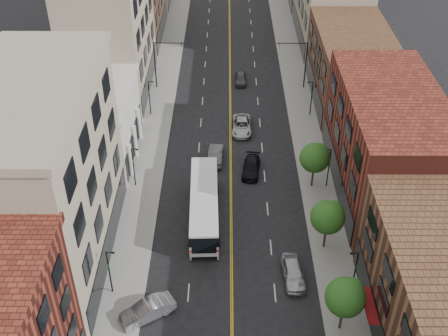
{
  "coord_description": "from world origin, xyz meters",
  "views": [
    {
      "loc": [
        -0.53,
        -27.05,
        39.86
      ],
      "look_at": [
        -0.78,
        20.72,
        5.0
      ],
      "focal_mm": 45.0,
      "sensor_mm": 36.0,
      "label": 1
    }
  ],
  "objects_px": {
    "car_lane_behind": "(215,155)",
    "car_lane_b": "(242,126)",
    "car_lane_a": "(251,167)",
    "car_lane_c": "(241,78)",
    "city_bus": "(204,204)",
    "car_parked_far": "(293,273)",
    "car_angle_b": "(148,310)"
  },
  "relations": [
    {
      "from": "car_lane_a",
      "to": "car_lane_c",
      "type": "relative_size",
      "value": 1.15
    },
    {
      "from": "car_lane_behind",
      "to": "car_lane_b",
      "type": "bearing_deg",
      "value": -114.02
    },
    {
      "from": "city_bus",
      "to": "car_lane_b",
      "type": "height_order",
      "value": "city_bus"
    },
    {
      "from": "car_lane_a",
      "to": "car_lane_b",
      "type": "height_order",
      "value": "car_lane_b"
    },
    {
      "from": "car_lane_behind",
      "to": "car_lane_c",
      "type": "distance_m",
      "value": 20.77
    },
    {
      "from": "car_parked_far",
      "to": "car_lane_b",
      "type": "height_order",
      "value": "car_parked_far"
    },
    {
      "from": "car_lane_a",
      "to": "car_lane_b",
      "type": "distance_m",
      "value": 9.32
    },
    {
      "from": "car_angle_b",
      "to": "car_parked_far",
      "type": "distance_m",
      "value": 13.95
    },
    {
      "from": "car_angle_b",
      "to": "car_lane_b",
      "type": "height_order",
      "value": "car_angle_b"
    },
    {
      "from": "city_bus",
      "to": "car_parked_far",
      "type": "distance_m",
      "value": 12.31
    },
    {
      "from": "car_angle_b",
      "to": "car_lane_a",
      "type": "relative_size",
      "value": 1.02
    },
    {
      "from": "car_parked_far",
      "to": "car_lane_c",
      "type": "height_order",
      "value": "car_parked_far"
    },
    {
      "from": "city_bus",
      "to": "car_lane_b",
      "type": "relative_size",
      "value": 2.39
    },
    {
      "from": "car_lane_behind",
      "to": "car_lane_b",
      "type": "xyz_separation_m",
      "value": [
        3.36,
        6.82,
        -0.03
      ]
    },
    {
      "from": "car_lane_behind",
      "to": "car_angle_b",
      "type": "bearing_deg",
      "value": 79.2
    },
    {
      "from": "car_lane_b",
      "to": "car_lane_c",
      "type": "distance_m",
      "value": 13.66
    },
    {
      "from": "car_lane_b",
      "to": "car_lane_c",
      "type": "bearing_deg",
      "value": 90.79
    },
    {
      "from": "car_parked_far",
      "to": "car_lane_a",
      "type": "height_order",
      "value": "car_parked_far"
    },
    {
      "from": "car_lane_behind",
      "to": "car_lane_a",
      "type": "relative_size",
      "value": 1.0
    },
    {
      "from": "car_lane_a",
      "to": "car_lane_c",
      "type": "bearing_deg",
      "value": 99.02
    },
    {
      "from": "car_parked_far",
      "to": "car_lane_c",
      "type": "relative_size",
      "value": 1.15
    },
    {
      "from": "car_lane_b",
      "to": "car_angle_b",
      "type": "bearing_deg",
      "value": -104.89
    },
    {
      "from": "car_lane_b",
      "to": "car_lane_c",
      "type": "height_order",
      "value": "car_lane_b"
    },
    {
      "from": "car_lane_behind",
      "to": "car_lane_a",
      "type": "xyz_separation_m",
      "value": [
        4.3,
        -2.45,
        -0.09
      ]
    },
    {
      "from": "city_bus",
      "to": "car_lane_b",
      "type": "bearing_deg",
      "value": 74.33
    },
    {
      "from": "city_bus",
      "to": "car_lane_behind",
      "type": "xyz_separation_m",
      "value": [
        0.99,
        10.76,
        -1.16
      ]
    },
    {
      "from": "car_lane_a",
      "to": "car_lane_c",
      "type": "xyz_separation_m",
      "value": [
        -0.83,
        22.93,
        0.01
      ]
    },
    {
      "from": "car_lane_behind",
      "to": "car_parked_far",
      "type": "bearing_deg",
      "value": 113.72
    },
    {
      "from": "car_angle_b",
      "to": "car_lane_a",
      "type": "distance_m",
      "value": 23.65
    },
    {
      "from": "car_parked_far",
      "to": "car_lane_behind",
      "type": "distance_m",
      "value": 20.9
    },
    {
      "from": "car_parked_far",
      "to": "car_lane_a",
      "type": "bearing_deg",
      "value": 97.14
    },
    {
      "from": "car_lane_a",
      "to": "car_lane_b",
      "type": "relative_size",
      "value": 0.87
    }
  ]
}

